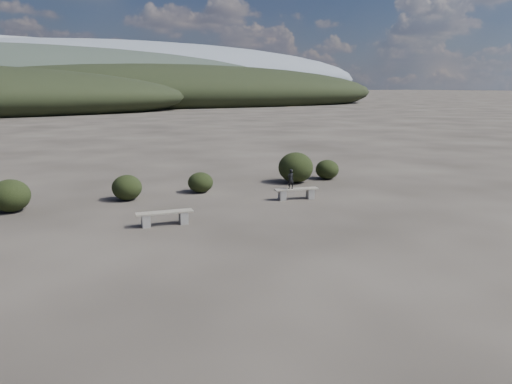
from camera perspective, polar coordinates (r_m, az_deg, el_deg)
ground at (r=14.28m, az=5.18°, el=-7.06°), size 1200.00×1200.00×0.00m
bench_left at (r=17.29m, az=-10.38°, el=-2.82°), size 1.96×0.68×0.48m
bench_right at (r=20.98m, az=4.63°, el=-0.09°), size 1.90×0.82×0.46m
seated_person at (r=20.78m, az=3.97°, el=1.49°), size 0.30×0.20×0.83m
shrub_b at (r=21.44m, az=-14.54°, el=0.50°), size 1.24×1.24×1.06m
shrub_c at (r=22.43m, az=-6.37°, el=1.11°), size 1.13×1.13×0.90m
shrub_d at (r=24.63m, az=4.56°, el=2.81°), size 1.71×1.71×1.50m
shrub_e at (r=25.78m, az=8.14°, el=2.57°), size 1.19×1.19×0.99m
shrub_f at (r=20.95m, az=-26.28°, el=-0.38°), size 1.46×1.46×1.23m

